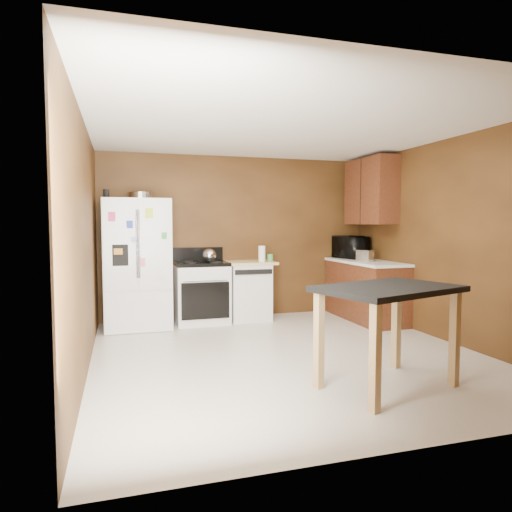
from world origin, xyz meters
name	(u,v)px	position (x,y,z in m)	size (l,w,h in m)	color
floor	(288,355)	(0.00, 0.00, 0.00)	(4.50, 4.50, 0.00)	beige
ceiling	(289,127)	(0.00, 0.00, 2.50)	(4.50, 4.50, 0.00)	white
wall_back	(238,237)	(0.00, 2.25, 1.25)	(4.20, 4.20, 0.00)	#583617
wall_front	(415,257)	(0.00, -2.25, 1.25)	(4.20, 4.20, 0.00)	#583617
wall_left	(85,245)	(-2.10, 0.00, 1.25)	(4.50, 4.50, 0.00)	#583617
wall_right	(449,241)	(2.10, 0.00, 1.25)	(4.50, 4.50, 0.00)	#583617
roasting_pan	(141,196)	(-1.48, 1.91, 1.85)	(0.38, 0.38, 0.09)	silver
pen_cup	(106,194)	(-1.94, 1.75, 1.86)	(0.08, 0.08, 0.12)	black
kettle	(209,255)	(-0.53, 1.84, 1.00)	(0.20, 0.20, 0.20)	silver
paper_towel	(262,254)	(0.26, 1.81, 1.01)	(0.10, 0.10, 0.24)	white
green_canister	(270,257)	(0.44, 1.97, 0.94)	(0.09, 0.09, 0.10)	green
toaster	(365,256)	(1.73, 1.35, 0.98)	(0.14, 0.23, 0.17)	silver
microwave	(351,248)	(1.81, 1.96, 1.06)	(0.59, 0.40, 0.33)	black
refrigerator	(137,264)	(-1.55, 1.86, 0.90)	(0.90, 0.80, 1.80)	white
gas_range	(201,292)	(-0.64, 1.92, 0.46)	(0.76, 0.68, 1.10)	white
dishwasher	(248,290)	(0.08, 1.95, 0.45)	(0.78, 0.63, 0.89)	white
right_cabinets	(367,260)	(1.84, 1.48, 0.91)	(0.63, 1.58, 2.45)	brown
island	(388,302)	(0.49, -1.20, 0.77)	(1.40, 1.13, 0.91)	black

